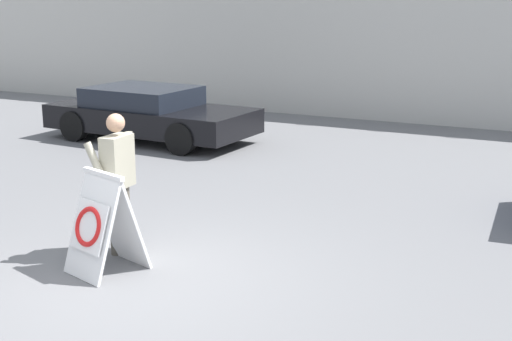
# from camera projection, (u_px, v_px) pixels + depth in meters

# --- Properties ---
(ground_plane) EXTENTS (90.00, 90.00, 0.00)m
(ground_plane) POSITION_uv_depth(u_px,v_px,m) (134.00, 286.00, 7.66)
(ground_plane) COLOR slate
(perimeter_wall) EXTENTS (36.00, 0.30, 3.39)m
(perimeter_wall) POSITION_uv_depth(u_px,v_px,m) (405.00, 61.00, 17.02)
(perimeter_wall) COLOR beige
(perimeter_wall) RESTS_ON ground_plane
(barricade_sign) EXTENTS (0.85, 0.92, 1.16)m
(barricade_sign) POSITION_uv_depth(u_px,v_px,m) (102.00, 223.00, 7.94)
(barricade_sign) COLOR white
(barricade_sign) RESTS_ON ground_plane
(security_guard) EXTENTS (0.38, 0.62, 1.70)m
(security_guard) POSITION_uv_depth(u_px,v_px,m) (118.00, 177.00, 8.46)
(security_guard) COLOR #514C42
(security_guard) RESTS_ON ground_plane
(parked_car_front_coupe) EXTENTS (4.53, 2.16, 1.12)m
(parked_car_front_coupe) POSITION_uv_depth(u_px,v_px,m) (149.00, 113.00, 15.11)
(parked_car_front_coupe) COLOR black
(parked_car_front_coupe) RESTS_ON ground_plane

